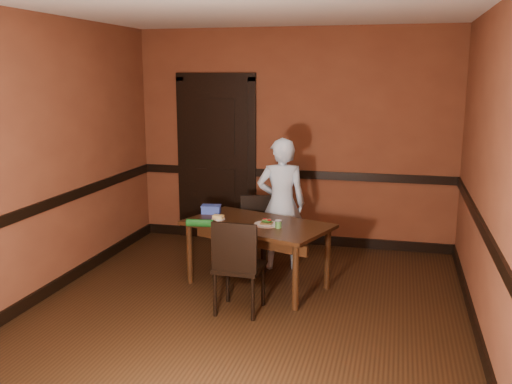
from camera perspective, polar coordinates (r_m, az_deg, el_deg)
The scene contains 22 objects.
floor at distance 5.36m, azimuth -0.94°, elevation -11.82°, with size 4.00×4.50×0.01m, color black.
ceiling at distance 4.94m, azimuth -1.05°, elevation 18.24°, with size 4.00×4.50×0.01m, color silver.
wall_back at distance 7.15m, azimuth 3.75°, elevation 5.37°, with size 4.00×0.02×2.70m, color brown.
wall_front at distance 2.91m, azimuth -12.68°, elevation -4.35°, with size 4.00×0.02×2.70m, color brown.
wall_left at distance 5.82m, azimuth -20.40°, elevation 3.20°, with size 0.02×4.50×2.70m, color brown.
wall_right at distance 4.86m, azimuth 22.45°, elevation 1.47°, with size 0.02×4.50×2.70m, color brown.
dado_back at distance 7.20m, azimuth 3.68°, elevation 1.80°, with size 4.00×0.03×0.10m, color black.
dado_left at distance 5.89m, azimuth -19.97°, elevation -1.14°, with size 0.03×4.50×0.10m, color black.
dado_right at distance 4.95m, azimuth 21.87°, elevation -3.65°, with size 0.03×4.50×0.10m, color black.
baseboard_back at distance 7.39m, azimuth 3.59°, elevation -4.63°, with size 4.00×0.03×0.12m, color black.
baseboard_left at distance 6.12m, azimuth -19.41°, elevation -8.83°, with size 0.03×4.50×0.12m, color black.
baseboard_right at distance 5.22m, azimuth 21.15°, elevation -12.58°, with size 0.03×4.50×0.12m, color black.
door at distance 7.39m, azimuth -3.98°, elevation 3.56°, with size 1.05×0.07×2.20m.
dining_table at distance 5.84m, azimuth 0.15°, elevation -6.26°, with size 1.43×0.80×0.67m, color black.
chair_far at distance 6.34m, azimuth -0.68°, elevation -4.15°, with size 0.38×0.38×0.81m, color black, non-canonical shape.
chair_near at distance 5.21m, azimuth -1.67°, elevation -7.31°, with size 0.41×0.41×0.88m, color black, non-canonical shape.
person at distance 6.28m, azimuth 2.56°, elevation -1.22°, with size 0.54×0.35×1.47m, color silver.
sandwich_plate at distance 5.65m, azimuth 1.08°, elevation -3.17°, with size 0.25×0.25×0.06m.
sauce_jar at distance 5.56m, azimuth 2.24°, elevation -3.21°, with size 0.07×0.07×0.08m.
cheese_saucer at distance 5.89m, azimuth -3.79°, elevation -2.58°, with size 0.14×0.14×0.04m.
food_tub at distance 6.15m, azimuth -4.51°, elevation -1.72°, with size 0.23×0.17×0.09m.
wrapped_veg at distance 5.62m, azimuth -5.62°, elevation -3.11°, with size 0.08×0.08×0.27m, color #124B18.
Camera 1 is at (1.29, -4.74, 2.14)m, focal length 40.00 mm.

